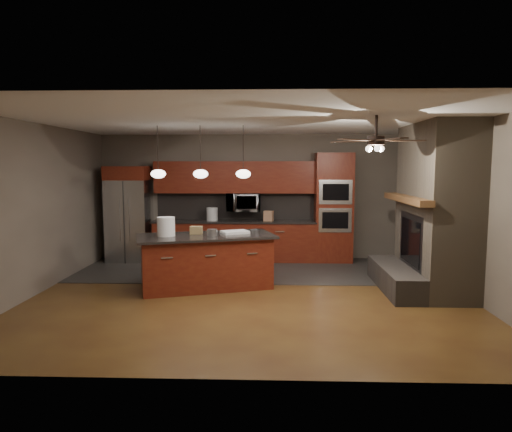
{
  "coord_description": "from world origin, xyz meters",
  "views": [
    {
      "loc": [
        0.35,
        -7.29,
        2.1
      ],
      "look_at": [
        0.08,
        0.6,
        1.23
      ],
      "focal_mm": 32.0,
      "sensor_mm": 36.0,
      "label": 1
    }
  ],
  "objects_px": {
    "oven_tower": "(333,208)",
    "counter_bucket": "(212,214)",
    "cardboard_box": "(196,230)",
    "microwave": "(244,202)",
    "refrigerator": "(129,214)",
    "kitchen_island": "(206,261)",
    "paint_can": "(212,233)",
    "paint_tray": "(235,232)",
    "white_bucket": "(166,227)",
    "counter_box": "(269,216)"
  },
  "relations": [
    {
      "from": "oven_tower",
      "to": "paint_can",
      "type": "xyz_separation_m",
      "value": [
        -2.36,
        -2.37,
        -0.21
      ]
    },
    {
      "from": "paint_tray",
      "to": "counter_bucket",
      "type": "relative_size",
      "value": 1.61
    },
    {
      "from": "paint_can",
      "to": "cardboard_box",
      "type": "height_order",
      "value": "cardboard_box"
    },
    {
      "from": "microwave",
      "to": "kitchen_island",
      "type": "distance_m",
      "value": 2.53
    },
    {
      "from": "white_bucket",
      "to": "oven_tower",
      "type": "bearing_deg",
      "value": 37.53
    },
    {
      "from": "microwave",
      "to": "cardboard_box",
      "type": "xyz_separation_m",
      "value": [
        -0.69,
        -2.21,
        -0.31
      ]
    },
    {
      "from": "paint_can",
      "to": "refrigerator",
      "type": "bearing_deg",
      "value": 132.99
    },
    {
      "from": "microwave",
      "to": "counter_box",
      "type": "height_order",
      "value": "microwave"
    },
    {
      "from": "refrigerator",
      "to": "counter_box",
      "type": "distance_m",
      "value": 3.08
    },
    {
      "from": "paint_tray",
      "to": "white_bucket",
      "type": "bearing_deg",
      "value": 172.03
    },
    {
      "from": "oven_tower",
      "to": "white_bucket",
      "type": "relative_size",
      "value": 7.4
    },
    {
      "from": "refrigerator",
      "to": "white_bucket",
      "type": "relative_size",
      "value": 6.51
    },
    {
      "from": "refrigerator",
      "to": "counter_bucket",
      "type": "distance_m",
      "value": 1.83
    },
    {
      "from": "microwave",
      "to": "paint_can",
      "type": "height_order",
      "value": "microwave"
    },
    {
      "from": "microwave",
      "to": "cardboard_box",
      "type": "relative_size",
      "value": 3.53
    },
    {
      "from": "paint_can",
      "to": "paint_tray",
      "type": "xyz_separation_m",
      "value": [
        0.36,
        0.31,
        -0.04
      ]
    },
    {
      "from": "paint_can",
      "to": "cardboard_box",
      "type": "bearing_deg",
      "value": 143.72
    },
    {
      "from": "microwave",
      "to": "counter_box",
      "type": "xyz_separation_m",
      "value": [
        0.56,
        -0.1,
        -0.29
      ]
    },
    {
      "from": "paint_can",
      "to": "counter_bucket",
      "type": "xyz_separation_m",
      "value": [
        -0.31,
        2.38,
        0.06
      ]
    },
    {
      "from": "microwave",
      "to": "refrigerator",
      "type": "bearing_deg",
      "value": -177.03
    },
    {
      "from": "refrigerator",
      "to": "microwave",
      "type": "bearing_deg",
      "value": 2.97
    },
    {
      "from": "oven_tower",
      "to": "counter_bucket",
      "type": "xyz_separation_m",
      "value": [
        -2.67,
        0.01,
        -0.15
      ]
    },
    {
      "from": "microwave",
      "to": "white_bucket",
      "type": "relative_size",
      "value": 2.28
    },
    {
      "from": "refrigerator",
      "to": "paint_tray",
      "type": "xyz_separation_m",
      "value": [
        2.51,
        -1.99,
        -0.1
      ]
    },
    {
      "from": "microwave",
      "to": "white_bucket",
      "type": "height_order",
      "value": "microwave"
    },
    {
      "from": "paint_can",
      "to": "counter_bucket",
      "type": "height_order",
      "value": "counter_bucket"
    },
    {
      "from": "oven_tower",
      "to": "refrigerator",
      "type": "relative_size",
      "value": 1.14
    },
    {
      "from": "microwave",
      "to": "paint_tray",
      "type": "distance_m",
      "value": 2.15
    },
    {
      "from": "counter_box",
      "to": "oven_tower",
      "type": "bearing_deg",
      "value": 15.26
    },
    {
      "from": "kitchen_island",
      "to": "white_bucket",
      "type": "height_order",
      "value": "white_bucket"
    },
    {
      "from": "cardboard_box",
      "to": "microwave",
      "type": "bearing_deg",
      "value": 73.03
    },
    {
      "from": "microwave",
      "to": "counter_bucket",
      "type": "distance_m",
      "value": 0.74
    },
    {
      "from": "refrigerator",
      "to": "kitchen_island",
      "type": "height_order",
      "value": "refrigerator"
    },
    {
      "from": "counter_box",
      "to": "counter_bucket",
      "type": "bearing_deg",
      "value": -168.75
    },
    {
      "from": "kitchen_island",
      "to": "paint_tray",
      "type": "height_order",
      "value": "paint_tray"
    },
    {
      "from": "white_bucket",
      "to": "paint_tray",
      "type": "distance_m",
      "value": 1.2
    },
    {
      "from": "paint_tray",
      "to": "counter_box",
      "type": "distance_m",
      "value": 2.1
    },
    {
      "from": "cardboard_box",
      "to": "refrigerator",
      "type": "bearing_deg",
      "value": 131.92
    },
    {
      "from": "oven_tower",
      "to": "microwave",
      "type": "height_order",
      "value": "oven_tower"
    },
    {
      "from": "oven_tower",
      "to": "paint_can",
      "type": "bearing_deg",
      "value": -134.79
    },
    {
      "from": "oven_tower",
      "to": "refrigerator",
      "type": "height_order",
      "value": "oven_tower"
    },
    {
      "from": "kitchen_island",
      "to": "counter_bucket",
      "type": "height_order",
      "value": "counter_bucket"
    },
    {
      "from": "white_bucket",
      "to": "paint_tray",
      "type": "xyz_separation_m",
      "value": [
        1.14,
        0.34,
        -0.14
      ]
    },
    {
      "from": "oven_tower",
      "to": "kitchen_island",
      "type": "relative_size",
      "value": 0.94
    },
    {
      "from": "kitchen_island",
      "to": "white_bucket",
      "type": "xyz_separation_m",
      "value": [
        -0.66,
        -0.13,
        0.62
      ]
    },
    {
      "from": "microwave",
      "to": "paint_can",
      "type": "bearing_deg",
      "value": -98.94
    },
    {
      "from": "microwave",
      "to": "paint_can",
      "type": "distance_m",
      "value": 2.48
    },
    {
      "from": "paint_can",
      "to": "paint_tray",
      "type": "height_order",
      "value": "paint_can"
    },
    {
      "from": "oven_tower",
      "to": "counter_bucket",
      "type": "height_order",
      "value": "oven_tower"
    },
    {
      "from": "kitchen_island",
      "to": "cardboard_box",
      "type": "height_order",
      "value": "cardboard_box"
    }
  ]
}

